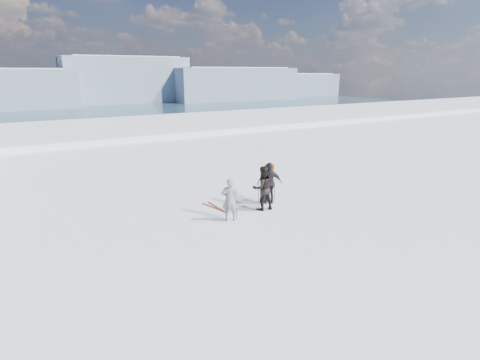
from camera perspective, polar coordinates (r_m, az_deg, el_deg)
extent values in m
plane|color=white|center=(74.64, -20.58, -3.13)|extent=(220.00, 208.01, 71.62)
cube|color=white|center=(43.18, -15.32, -1.07)|extent=(180.00, 16.00, 14.00)
plane|color=#244052|center=(302.50, -27.75, 7.57)|extent=(820.00, 820.00, 0.00)
cube|color=slate|center=(492.67, -17.23, 14.38)|extent=(140.00, 80.00, 52.00)
cube|color=white|center=(492.75, -17.46, 17.04)|extent=(119.00, 70.00, 8.00)
cube|color=slate|center=(510.28, -1.56, 14.43)|extent=(160.00, 80.00, 40.00)
cube|color=white|center=(510.03, -1.58, 16.34)|extent=(136.00, 70.00, 8.00)
cube|color=slate|center=(600.30, 7.52, 14.19)|extent=(130.00, 80.00, 32.00)
cube|color=white|center=(600.01, 7.57, 15.43)|extent=(110.50, 70.00, 8.00)
imported|color=gray|center=(15.25, -1.56, -3.00)|extent=(0.77, 0.68, 1.78)
imported|color=black|center=(16.43, 3.44, -1.23)|extent=(1.04, 0.86, 1.98)
imported|color=black|center=(17.23, 4.54, -0.48)|extent=(1.23, 0.96, 1.95)
cube|color=#C55812|center=(17.15, 4.55, 3.85)|extent=(0.48, 0.40, 0.61)
cylinder|color=black|center=(15.13, -2.12, -4.27)|extent=(0.02, 0.02, 1.23)
cylinder|color=black|center=(15.39, -0.56, -3.75)|extent=(0.02, 0.02, 1.31)
cylinder|color=black|center=(16.37, 2.83, -2.62)|extent=(0.02, 0.02, 1.26)
cylinder|color=black|center=(16.65, 4.49, -2.19)|extent=(0.02, 0.02, 1.33)
cylinder|color=black|center=(17.12, 4.04, -2.02)|extent=(0.02, 0.02, 1.13)
cylinder|color=black|center=(17.46, 5.29, -1.62)|extent=(0.02, 0.02, 1.16)
cube|color=black|center=(16.87, -3.91, -4.27)|extent=(0.54, 1.66, 0.03)
cube|color=black|center=(16.93, -3.48, -4.19)|extent=(0.18, 1.70, 0.03)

